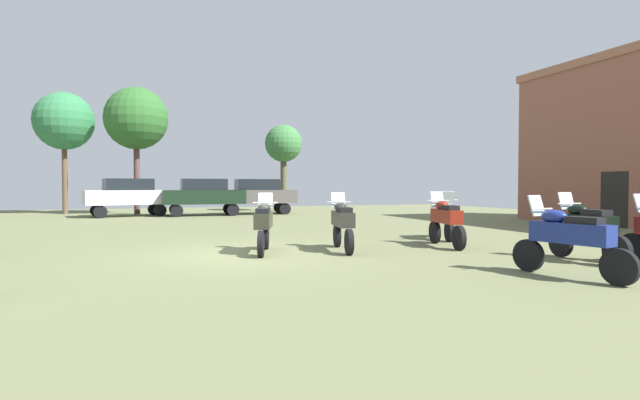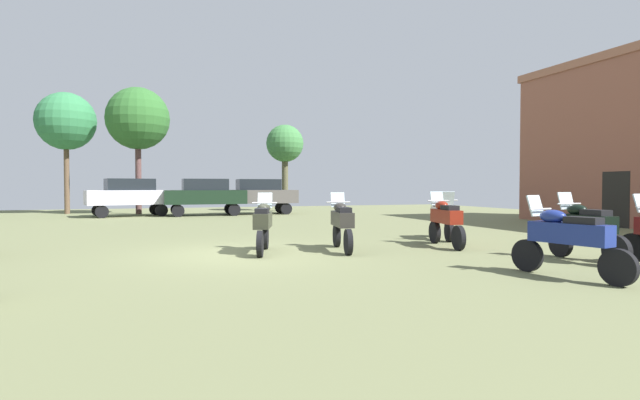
{
  "view_description": "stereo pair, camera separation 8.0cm",
  "coord_description": "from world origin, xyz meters",
  "px_view_note": "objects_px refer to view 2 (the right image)",
  "views": [
    {
      "loc": [
        -2.2,
        -11.46,
        1.63
      ],
      "look_at": [
        2.78,
        2.6,
        1.2
      ],
      "focal_mm": 27.47,
      "sensor_mm": 36.0,
      "label": 1
    },
    {
      "loc": [
        -2.13,
        -11.49,
        1.63
      ],
      "look_at": [
        2.78,
        2.6,
        1.2
      ],
      "focal_mm": 27.47,
      "sensor_mm": 36.0,
      "label": 2
    }
  ],
  "objects_px": {
    "motorcycle_8": "(446,220)",
    "tree_4": "(66,122)",
    "motorcycle_11": "(442,216)",
    "motorcycle_4": "(342,222)",
    "tree_5": "(138,119)",
    "car_2": "(130,194)",
    "motorcycle_10": "(586,228)",
    "motorcycle_12": "(568,238)",
    "car_3": "(205,194)",
    "tree_1": "(285,145)",
    "motorcycle_3": "(263,224)",
    "car_4": "(258,194)"
  },
  "relations": [
    {
      "from": "motorcycle_8",
      "to": "tree_4",
      "type": "height_order",
      "value": "tree_4"
    },
    {
      "from": "motorcycle_11",
      "to": "motorcycle_4",
      "type": "bearing_deg",
      "value": 37.54
    },
    {
      "from": "motorcycle_4",
      "to": "motorcycle_11",
      "type": "xyz_separation_m",
      "value": [
        3.84,
        1.43,
        0.0
      ]
    },
    {
      "from": "tree_5",
      "to": "car_2",
      "type": "bearing_deg",
      "value": -100.28
    },
    {
      "from": "motorcycle_10",
      "to": "motorcycle_12",
      "type": "bearing_deg",
      "value": -141.93
    },
    {
      "from": "motorcycle_4",
      "to": "tree_5",
      "type": "distance_m",
      "value": 19.85
    },
    {
      "from": "motorcycle_4",
      "to": "car_2",
      "type": "xyz_separation_m",
      "value": [
        -5.53,
        16.43,
        0.46
      ]
    },
    {
      "from": "car_2",
      "to": "motorcycle_10",
      "type": "bearing_deg",
      "value": -165.43
    },
    {
      "from": "motorcycle_4",
      "to": "motorcycle_12",
      "type": "relative_size",
      "value": 0.98
    },
    {
      "from": "car_2",
      "to": "motorcycle_8",
      "type": "bearing_deg",
      "value": -164.72
    },
    {
      "from": "motorcycle_12",
      "to": "motorcycle_11",
      "type": "bearing_deg",
      "value": 63.64
    },
    {
      "from": "motorcycle_8",
      "to": "motorcycle_10",
      "type": "bearing_deg",
      "value": -56.9
    },
    {
      "from": "car_3",
      "to": "tree_1",
      "type": "xyz_separation_m",
      "value": [
        5.34,
        3.13,
        3.07
      ]
    },
    {
      "from": "car_2",
      "to": "tree_1",
      "type": "xyz_separation_m",
      "value": [
        9.19,
        2.58,
        3.07
      ]
    },
    {
      "from": "motorcycle_10",
      "to": "motorcycle_3",
      "type": "bearing_deg",
      "value": 152.57
    },
    {
      "from": "motorcycle_11",
      "to": "car_2",
      "type": "xyz_separation_m",
      "value": [
        -9.37,
        15.0,
        0.46
      ]
    },
    {
      "from": "motorcycle_3",
      "to": "car_4",
      "type": "xyz_separation_m",
      "value": [
        3.28,
        16.0,
        0.46
      ]
    },
    {
      "from": "motorcycle_12",
      "to": "motorcycle_10",
      "type": "bearing_deg",
      "value": 22.4
    },
    {
      "from": "motorcycle_4",
      "to": "tree_4",
      "type": "relative_size",
      "value": 0.31
    },
    {
      "from": "motorcycle_4",
      "to": "car_2",
      "type": "distance_m",
      "value": 17.34
    },
    {
      "from": "motorcycle_8",
      "to": "car_3",
      "type": "xyz_separation_m",
      "value": [
        -4.6,
        16.02,
        0.45
      ]
    },
    {
      "from": "motorcycle_12",
      "to": "car_4",
      "type": "distance_m",
      "value": 20.98
    },
    {
      "from": "motorcycle_10",
      "to": "tree_5",
      "type": "distance_m",
      "value": 24.33
    },
    {
      "from": "motorcycle_12",
      "to": "car_3",
      "type": "bearing_deg",
      "value": 88.27
    },
    {
      "from": "motorcycle_8",
      "to": "motorcycle_12",
      "type": "distance_m",
      "value": 4.59
    },
    {
      "from": "motorcycle_12",
      "to": "car_4",
      "type": "height_order",
      "value": "car_4"
    },
    {
      "from": "motorcycle_4",
      "to": "motorcycle_11",
      "type": "bearing_deg",
      "value": 31.68
    },
    {
      "from": "motorcycle_4",
      "to": "tree_4",
      "type": "bearing_deg",
      "value": 125.41
    },
    {
      "from": "car_2",
      "to": "car_4",
      "type": "xyz_separation_m",
      "value": [
        6.87,
        -0.17,
        0.0
      ]
    },
    {
      "from": "motorcycle_8",
      "to": "car_2",
      "type": "height_order",
      "value": "car_2"
    },
    {
      "from": "motorcycle_4",
      "to": "car_3",
      "type": "height_order",
      "value": "car_3"
    },
    {
      "from": "motorcycle_8",
      "to": "tree_5",
      "type": "xyz_separation_m",
      "value": [
        -8.06,
        18.71,
        4.71
      ]
    },
    {
      "from": "car_4",
      "to": "tree_1",
      "type": "height_order",
      "value": "tree_1"
    },
    {
      "from": "motorcycle_3",
      "to": "motorcycle_4",
      "type": "xyz_separation_m",
      "value": [
        1.95,
        -0.26,
        0.0
      ]
    },
    {
      "from": "motorcycle_8",
      "to": "tree_4",
      "type": "distance_m",
      "value": 24.03
    },
    {
      "from": "motorcycle_11",
      "to": "car_2",
      "type": "bearing_deg",
      "value": -40.91
    },
    {
      "from": "tree_5",
      "to": "motorcycle_10",
      "type": "bearing_deg",
      "value": -66.81
    },
    {
      "from": "motorcycle_4",
      "to": "motorcycle_10",
      "type": "xyz_separation_m",
      "value": [
        4.26,
        -3.36,
        0.01
      ]
    },
    {
      "from": "motorcycle_10",
      "to": "car_3",
      "type": "height_order",
      "value": "car_3"
    },
    {
      "from": "car_2",
      "to": "tree_1",
      "type": "height_order",
      "value": "tree_1"
    },
    {
      "from": "car_2",
      "to": "car_3",
      "type": "bearing_deg",
      "value": -109.84
    },
    {
      "from": "car_3",
      "to": "motorcycle_12",
      "type": "bearing_deg",
      "value": -169.11
    },
    {
      "from": "motorcycle_11",
      "to": "motorcycle_8",
      "type": "bearing_deg",
      "value": 76.61
    },
    {
      "from": "motorcycle_11",
      "to": "car_3",
      "type": "bearing_deg",
      "value": -51.98
    },
    {
      "from": "car_3",
      "to": "tree_4",
      "type": "relative_size",
      "value": 0.62
    },
    {
      "from": "motorcycle_3",
      "to": "car_4",
      "type": "distance_m",
      "value": 16.34
    },
    {
      "from": "motorcycle_11",
      "to": "motorcycle_12",
      "type": "relative_size",
      "value": 0.91
    },
    {
      "from": "motorcycle_4",
      "to": "motorcycle_8",
      "type": "relative_size",
      "value": 1.0
    },
    {
      "from": "tree_4",
      "to": "car_3",
      "type": "bearing_deg",
      "value": -30.25
    },
    {
      "from": "car_4",
      "to": "tree_4",
      "type": "distance_m",
      "value": 11.86
    }
  ]
}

